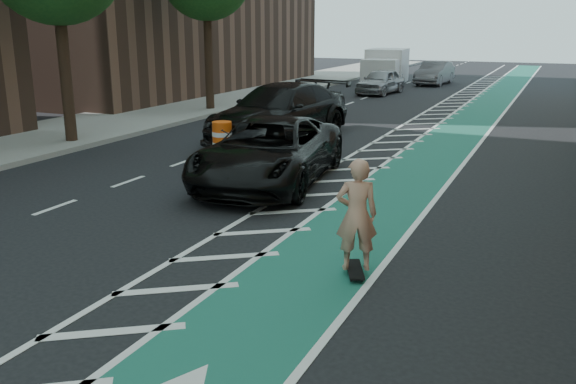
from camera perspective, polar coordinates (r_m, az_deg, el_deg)
The scene contains 15 objects.
ground at distance 10.02m, azimuth -17.56°, elevation -7.25°, with size 120.00×120.00×0.00m, color black.
bike_lane at distance 17.51m, azimuth 12.77°, elevation 2.74°, with size 2.00×90.00×0.01m, color #1B6151.
buffer_strip at distance 17.86m, azimuth 8.06°, elevation 3.21°, with size 1.40×90.00×0.01m, color silver.
sidewalk_left at distance 23.37m, azimuth -18.85°, elevation 5.59°, with size 5.00×90.00×0.15m, color gray.
curb_left at distance 21.78m, azimuth -14.10°, elevation 5.30°, with size 0.12×90.00×0.16m, color gray.
skateboard at distance 9.52m, azimuth 6.28°, elevation -7.23°, with size 0.53×0.82×0.11m.
skateboarder at distance 9.21m, azimuth 6.44°, elevation -2.13°, with size 0.63×0.42×1.73m, color tan.
suv_near at distance 14.72m, azimuth -1.76°, elevation 3.83°, with size 2.59×5.62×1.56m, color black.
suv_far at distance 20.48m, azimuth -0.78°, elevation 7.50°, with size 2.55×6.28×1.82m, color black.
car_silver at distance 34.54m, azimuth 8.67°, elevation 10.19°, with size 1.61×4.00×1.36m, color gray.
car_grey at distance 40.71m, azimuth 13.56°, elevation 10.78°, with size 1.54×4.41×1.45m, color slate.
box_truck at distance 41.09m, azimuth 9.10°, elevation 11.43°, with size 2.79×5.40×2.17m.
barrel_a at distance 18.06m, azimuth -6.17°, elevation 4.91°, with size 0.73×0.73×0.99m.
barrel_b at distance 19.28m, azimuth -6.56°, elevation 5.31°, with size 0.59×0.59×0.81m.
barrel_c at distance 23.64m, azimuth -0.25°, elevation 7.37°, with size 0.65×0.65×0.89m.
Camera 1 is at (6.37, -6.77, 3.74)m, focal length 38.00 mm.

